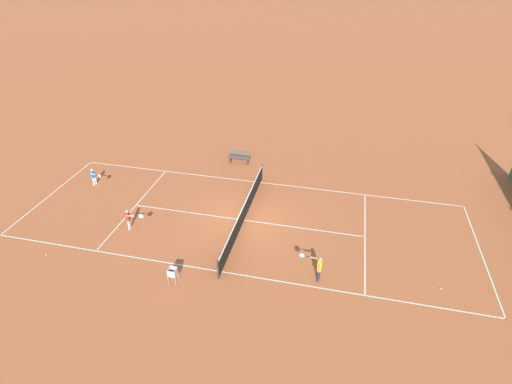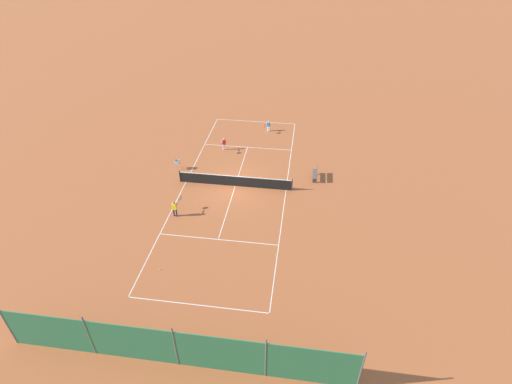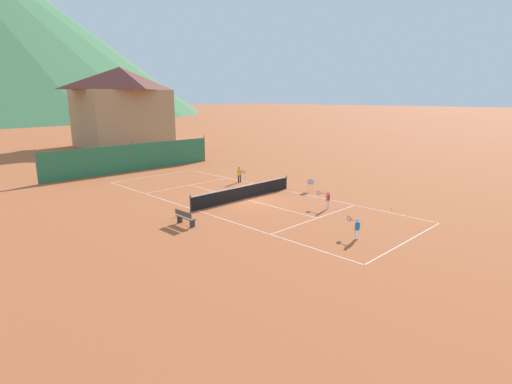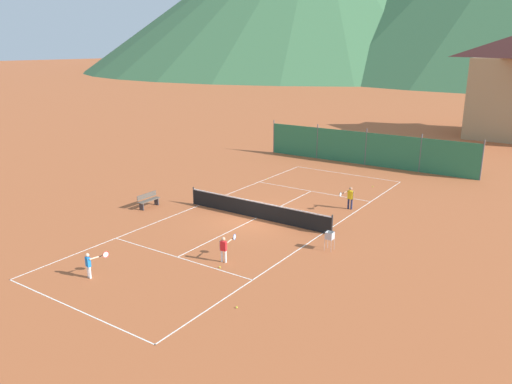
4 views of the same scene
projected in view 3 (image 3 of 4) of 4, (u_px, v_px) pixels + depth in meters
The scene contains 14 objects.
ground_plane at pixel (244, 199), 28.06m from camera, with size 600.00×600.00×0.00m, color #A8542D.
court_line_markings at pixel (244, 199), 28.06m from camera, with size 8.25×23.85×0.01m.
tennis_net at pixel (244, 192), 27.94m from camera, with size 9.18×0.08×1.06m.
windscreen_fence_far at pixel (134, 158), 38.42m from camera, with size 17.28×0.08×2.90m.
player_far_service at pixel (356, 227), 20.03m from camera, with size 0.53×0.90×1.09m.
player_near_baseline at pixel (240, 173), 33.32m from camera, with size 0.50×1.06×1.32m.
player_near_service at pixel (327, 198), 25.46m from camera, with size 0.39×1.02×1.18m.
tennis_ball_service_box at pixel (196, 175), 36.71m from camera, with size 0.07×0.07×0.07m, color #CCE033.
tennis_ball_far_corner at pixel (337, 209), 25.33m from camera, with size 0.07×0.07×0.07m, color #CCE033.
tennis_ball_alley_right at pixel (391, 209), 25.51m from camera, with size 0.07×0.07×0.07m, color #CCE033.
tennis_ball_near_corner at pixel (139, 191), 30.38m from camera, with size 0.07×0.07×0.07m, color #CCE033.
ball_hopper at pixel (311, 183), 30.30m from camera, with size 0.36×0.36×0.89m.
courtside_bench at pixel (185, 217), 22.24m from camera, with size 0.36×1.50×0.84m.
alpine_chalet at pixel (122, 105), 58.31m from camera, with size 13.00×10.00×11.20m.
Camera 3 is at (-18.59, -19.84, 6.99)m, focal length 28.00 mm.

